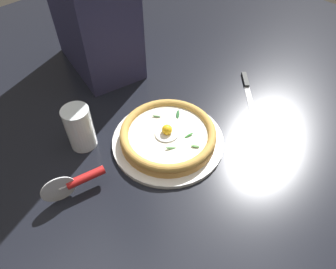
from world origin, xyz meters
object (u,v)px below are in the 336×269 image
object	(u,v)px
drinking_glass	(80,130)
table_knife	(247,86)
side_bowl	(124,69)
pizza_cutter	(77,181)
pizza	(168,134)

from	to	relation	value
drinking_glass	table_knife	bearing A→B (deg)	162.08
side_bowl	drinking_glass	distance (m)	0.35
side_bowl	table_knife	bearing A→B (deg)	125.23
pizza_cutter	table_knife	size ratio (longest dim) A/B	0.99
pizza_cutter	drinking_glass	world-z (taller)	drinking_glass
pizza_cutter	table_knife	xyz separation A→B (m)	(-0.65, 0.05, -0.04)
pizza	pizza_cutter	bearing A→B (deg)	-8.44
side_bowl	table_knife	world-z (taller)	side_bowl
drinking_glass	pizza	bearing A→B (deg)	136.58
pizza	table_knife	distance (m)	0.37
side_bowl	drinking_glass	bearing A→B (deg)	31.20
pizza_cutter	table_knife	bearing A→B (deg)	175.42
pizza	side_bowl	bearing A→B (deg)	-109.29
side_bowl	pizza_cutter	distance (m)	0.50
pizza	drinking_glass	distance (m)	0.24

